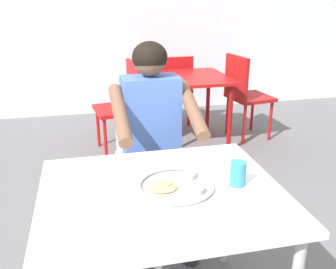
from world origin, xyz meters
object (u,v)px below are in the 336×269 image
object	(u,v)px
drinking_cup	(238,173)
chair_red_right	(244,91)
chair_foreground	(148,152)
table_background_red	(186,85)
chair_red_far	(174,85)
diner_foreground	(154,129)
chair_red_left	(125,101)
thali_tray	(177,186)
table_foreground	(162,207)

from	to	relation	value
drinking_cup	chair_red_right	world-z (taller)	chair_red_right
chair_foreground	chair_red_right	size ratio (longest dim) A/B	0.95
chair_foreground	table_background_red	distance (m)	1.46
chair_red_right	chair_red_far	bearing A→B (deg)	136.65
diner_foreground	chair_red_left	size ratio (longest dim) A/B	1.40
drinking_cup	chair_foreground	world-z (taller)	chair_foreground
chair_foreground	chair_red_far	xyz separation A→B (m)	(0.64, 1.89, -0.02)
table_background_red	chair_red_right	bearing A→B (deg)	0.02
thali_tray	chair_red_right	xyz separation A→B (m)	(1.29, 2.22, -0.21)
chair_red_right	diner_foreground	bearing A→B (deg)	-129.35
drinking_cup	diner_foreground	world-z (taller)	diner_foreground
table_foreground	drinking_cup	world-z (taller)	drinking_cup
drinking_cup	chair_red_left	bearing A→B (deg)	96.16
thali_tray	chair_foreground	world-z (taller)	chair_foreground
table_foreground	chair_foreground	world-z (taller)	chair_foreground
thali_tray	chair_red_far	world-z (taller)	chair_red_far
chair_red_right	table_background_red	bearing A→B (deg)	-179.98
thali_tray	chair_foreground	distance (m)	0.94
drinking_cup	table_background_red	distance (m)	2.29
thali_tray	chair_foreground	xyz separation A→B (m)	(0.03, 0.91, -0.23)
table_background_red	chair_red_far	world-z (taller)	chair_red_far
drinking_cup	thali_tray	bearing A→B (deg)	173.42
drinking_cup	chair_red_far	world-z (taller)	chair_red_far
drinking_cup	table_background_red	world-z (taller)	drinking_cup
table_foreground	chair_foreground	size ratio (longest dim) A/B	1.17
chair_foreground	chair_red_left	xyz separation A→B (m)	(-0.01, 1.27, 0.00)
chair_red_left	chair_foreground	bearing A→B (deg)	-89.62
table_foreground	chair_red_left	xyz separation A→B (m)	(0.09, 2.18, -0.13)
chair_red_right	chair_red_far	world-z (taller)	chair_red_right
thali_tray	chair_red_right	size ratio (longest dim) A/B	0.36
thali_tray	chair_foreground	bearing A→B (deg)	88.07
diner_foreground	chair_red_right	xyz separation A→B (m)	(1.26, 1.53, -0.22)
diner_foreground	chair_red_left	xyz separation A→B (m)	(-0.01, 1.49, -0.23)
chair_red_left	thali_tray	bearing A→B (deg)	-90.58
chair_red_right	drinking_cup	bearing A→B (deg)	-114.62
chair_foreground	diner_foreground	world-z (taller)	diner_foreground
table_foreground	thali_tray	bearing A→B (deg)	4.71
drinking_cup	chair_red_left	world-z (taller)	chair_red_left
table_foreground	diner_foreground	xyz separation A→B (m)	(0.10, 0.69, 0.10)
diner_foreground	chair_red_right	distance (m)	2.00
drinking_cup	diner_foreground	size ratio (longest dim) A/B	0.09
chair_red_left	diner_foreground	bearing A→B (deg)	-89.56
thali_tray	table_background_red	distance (m)	2.32
chair_foreground	table_background_red	bearing A→B (deg)	64.52
chair_red_right	chair_red_far	size ratio (longest dim) A/B	1.08
diner_foreground	chair_red_right	world-z (taller)	diner_foreground
chair_foreground	chair_red_far	distance (m)	2.00
table_foreground	chair_red_left	distance (m)	2.19
chair_red_far	chair_red_right	bearing A→B (deg)	-43.35
table_foreground	table_background_red	size ratio (longest dim) A/B	1.21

